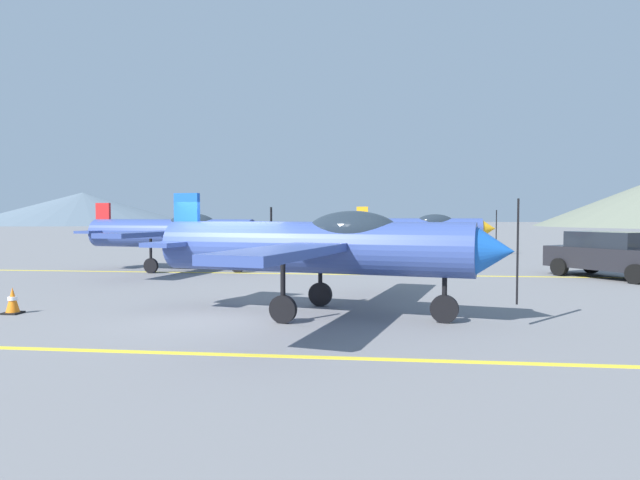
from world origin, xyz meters
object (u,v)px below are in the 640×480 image
airplane_mid (178,232)px  airplane_near (325,246)px  car_sedan (611,254)px  airplane_far (424,228)px  traffic_cone_front (13,301)px

airplane_mid → airplane_near: bearing=-53.1°
airplane_near → car_sedan: size_ratio=1.98×
airplane_far → car_sedan: 12.65m
airplane_near → airplane_mid: (-6.84, 9.11, 0.00)m
car_sedan → airplane_near: bearing=-137.4°
traffic_cone_front → car_sedan: bearing=29.3°
airplane_near → car_sedan: airplane_near is taller
airplane_mid → car_sedan: size_ratio=1.99×
airplane_near → car_sedan: bearing=42.6°
airplane_mid → car_sedan: (15.96, -0.73, -0.68)m
airplane_far → car_sedan: (5.67, -11.29, -0.68)m
traffic_cone_front → airplane_far: bearing=62.9°
airplane_mid → traffic_cone_front: bearing=-90.4°
traffic_cone_front → airplane_near: bearing=5.1°
airplane_near → traffic_cone_front: airplane_near is taller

